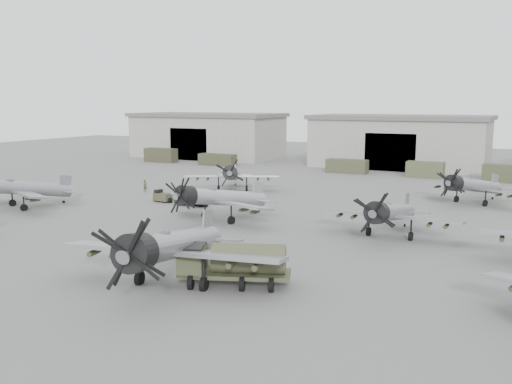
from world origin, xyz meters
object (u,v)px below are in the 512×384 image
(aircraft_mid_0, at_px, (16,188))
(aircraft_far_1, at_px, (471,186))
(aircraft_near_1, at_px, (169,247))
(ground_crew, at_px, (145,186))
(aircraft_mid_1, at_px, (217,198))
(aircraft_mid_2, at_px, (390,213))
(fuel_tanker, at_px, (233,261))
(aircraft_far_0, at_px, (232,174))
(tug_trailer, at_px, (173,199))

(aircraft_mid_0, xyz_separation_m, aircraft_far_1, (41.64, 23.89, -0.09))
(aircraft_mid_0, bearing_deg, aircraft_near_1, -2.91)
(aircraft_far_1, xyz_separation_m, ground_crew, (-36.53, -9.13, -1.26))
(aircraft_near_1, height_order, ground_crew, aircraft_near_1)
(aircraft_mid_1, relative_size, aircraft_mid_2, 1.05)
(aircraft_far_1, distance_m, ground_crew, 37.67)
(aircraft_mid_0, bearing_deg, fuel_tanker, 2.66)
(aircraft_far_0, bearing_deg, tug_trailer, -123.96)
(aircraft_mid_2, bearing_deg, aircraft_mid_0, -170.64)
(aircraft_far_1, relative_size, tug_trailer, 1.58)
(aircraft_mid_0, height_order, aircraft_mid_2, aircraft_mid_0)
(aircraft_far_1, distance_m, fuel_tanker, 36.77)
(ground_crew, bearing_deg, aircraft_mid_2, -96.33)
(aircraft_mid_1, bearing_deg, aircraft_far_1, 62.89)
(ground_crew, bearing_deg, aircraft_mid_1, -112.00)
(aircraft_far_0, bearing_deg, aircraft_mid_1, -90.36)
(aircraft_mid_2, bearing_deg, fuel_tanker, -106.27)
(aircraft_near_1, xyz_separation_m, aircraft_mid_0, (-29.09, 13.85, -0.39))
(aircraft_mid_2, distance_m, fuel_tanker, 17.06)
(aircraft_mid_0, bearing_deg, tug_trailer, 60.62)
(aircraft_mid_0, relative_size, aircraft_mid_2, 1.00)
(aircraft_mid_1, bearing_deg, ground_crew, 164.50)
(aircraft_near_1, height_order, aircraft_mid_1, aircraft_near_1)
(tug_trailer, bearing_deg, aircraft_mid_1, -28.24)
(fuel_tanker, distance_m, tug_trailer, 29.05)
(tug_trailer, bearing_deg, aircraft_far_0, 86.25)
(aircraft_mid_2, xyz_separation_m, ground_crew, (-32.51, 10.24, -1.32))
(ground_crew, bearing_deg, aircraft_near_1, -128.88)
(aircraft_mid_0, xyz_separation_m, ground_crew, (5.11, 14.76, -1.35))
(tug_trailer, bearing_deg, fuel_tanker, -42.58)
(fuel_tanker, height_order, ground_crew, fuel_tanker)
(aircraft_mid_1, distance_m, ground_crew, 19.96)
(aircraft_mid_0, relative_size, aircraft_mid_1, 0.96)
(aircraft_mid_0, bearing_deg, ground_crew, 93.44)
(aircraft_near_1, xyz_separation_m, aircraft_far_0, (-14.78, 34.08, -0.41))
(aircraft_mid_0, height_order, tug_trailer, aircraft_mid_0)
(aircraft_near_1, distance_m, tug_trailer, 28.96)
(aircraft_near_1, bearing_deg, aircraft_mid_1, 101.73)
(aircraft_mid_1, height_order, ground_crew, aircraft_mid_1)
(aircraft_mid_2, bearing_deg, aircraft_far_1, 80.80)
(aircraft_mid_1, relative_size, fuel_tanker, 1.71)
(aircraft_mid_0, xyz_separation_m, aircraft_mid_1, (21.78, 3.87, 0.07))
(ground_crew, bearing_deg, aircraft_mid_0, 172.05)
(fuel_tanker, xyz_separation_m, tug_trailer, (-19.47, 21.54, -0.97))
(fuel_tanker, distance_m, ground_crew, 37.77)
(aircraft_near_1, relative_size, aircraft_far_1, 1.28)
(aircraft_mid_2, distance_m, tug_trailer, 25.58)
(aircraft_mid_2, bearing_deg, aircraft_mid_1, -175.16)
(aircraft_mid_2, bearing_deg, tug_trailer, 170.30)
(aircraft_mid_2, relative_size, fuel_tanker, 1.64)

